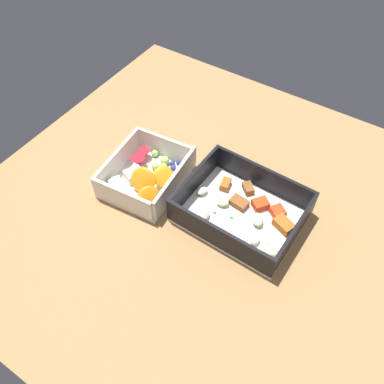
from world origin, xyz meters
The scene contains 3 objects.
table_surface centered at (0.00, 0.00, 1.00)cm, with size 80.00×80.00×2.00cm, color #9E7547.
pasta_container centered at (8.18, 1.63, 3.77)cm, with size 21.72×17.33×5.92cm.
fruit_bowl centered at (-11.73, -1.14, 4.02)cm, with size 14.70×17.08×5.68cm.
Camera 1 is at (23.85, -39.66, 63.00)cm, focal length 37.80 mm.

